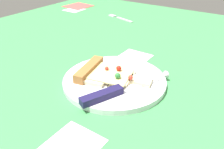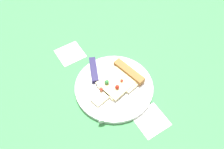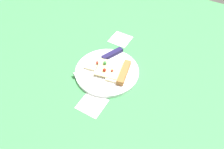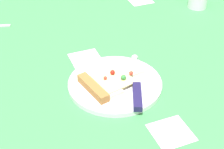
{
  "view_description": "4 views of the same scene",
  "coord_description": "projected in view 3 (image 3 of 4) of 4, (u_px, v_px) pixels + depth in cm",
  "views": [
    {
      "loc": [
        -42.42,
        -23.5,
        30.57
      ],
      "look_at": [
        -2.79,
        3.55,
        2.82
      ],
      "focal_mm": 36.56,
      "sensor_mm": 36.0,
      "label": 1
    },
    {
      "loc": [
        34.74,
        -20.61,
        69.11
      ],
      "look_at": [
        -5.47,
        4.93,
        2.47
      ],
      "focal_mm": 39.72,
      "sensor_mm": 36.0,
      "label": 2
    },
    {
      "loc": [
        47.7,
        34.55,
        64.78
      ],
      "look_at": [
        0.4,
        7.05,
        3.06
      ],
      "focal_mm": 34.59,
      "sensor_mm": 36.0,
      "label": 3
    },
    {
      "loc": [
        -69.47,
        31.56,
        57.38
      ],
      "look_at": [
        -1.91,
        4.32,
        4.13
      ],
      "focal_mm": 54.4,
      "sensor_mm": 36.0,
      "label": 4
    }
  ],
  "objects": [
    {
      "name": "knife",
      "position": [
        104.0,
        59.0,
        0.9
      ],
      "size": [
        22.89,
        11.38,
        2.45
      ],
      "rotation": [
        0.0,
        0.0,
        4.31
      ],
      "color": "silver",
      "rests_on": "plate"
    },
    {
      "name": "plate",
      "position": [
        107.0,
        71.0,
        0.87
      ],
      "size": [
        25.57,
        25.57,
        1.37
      ],
      "primitive_type": "cylinder",
      "color": "silver",
      "rests_on": "ground_plane"
    },
    {
      "name": "ground_plane",
      "position": [
        98.0,
        75.0,
        0.88
      ],
      "size": [
        159.55,
        159.55,
        3.0
      ],
      "color": "#3D8C4C",
      "rests_on": "ground"
    },
    {
      "name": "pizza_slice",
      "position": [
        113.0,
        70.0,
        0.85
      ],
      "size": [
        12.98,
        18.66,
        2.7
      ],
      "rotation": [
        0.0,
        0.0,
        3.36
      ],
      "color": "beige",
      "rests_on": "plate"
    }
  ]
}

